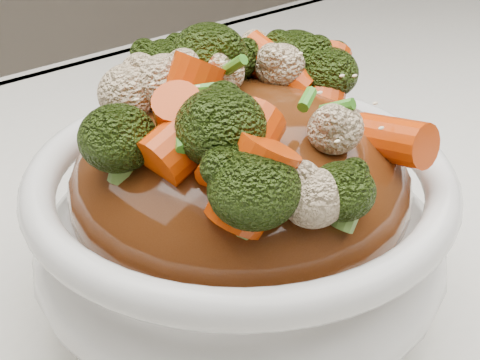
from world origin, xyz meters
TOP-DOWN VIEW (x-y plane):
  - tablecloth at (0.00, 0.00)m, footprint 1.20×0.80m
  - bowl at (-0.06, -0.01)m, footprint 0.31×0.31m
  - sauce_base at (-0.06, -0.01)m, footprint 0.25×0.25m
  - carrots at (-0.06, -0.01)m, footprint 0.25×0.25m
  - broccoli at (-0.06, -0.01)m, footprint 0.25×0.25m
  - cauliflower at (-0.06, -0.01)m, footprint 0.25×0.25m
  - scallions at (-0.06, -0.01)m, footprint 0.18×0.18m
  - sesame_seeds at (-0.06, -0.01)m, footprint 0.22×0.22m

SIDE VIEW (x-z plane):
  - tablecloth at x=0.00m, z-range 0.71..0.75m
  - bowl at x=-0.06m, z-range 0.75..0.85m
  - sauce_base at x=-0.06m, z-range 0.78..0.88m
  - cauliflower at x=-0.06m, z-range 0.88..0.92m
  - broccoli at x=-0.06m, z-range 0.87..0.92m
  - carrots at x=-0.06m, z-range 0.87..0.93m
  - scallions at x=-0.06m, z-range 0.89..0.91m
  - sesame_seeds at x=-0.06m, z-range 0.90..0.91m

